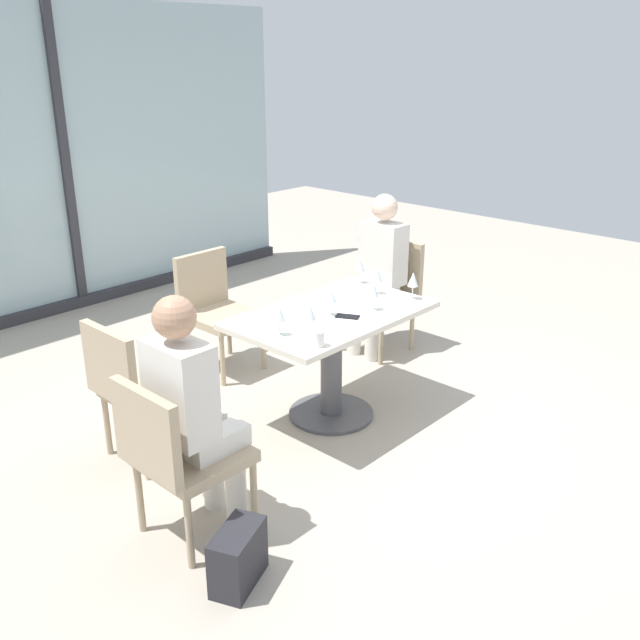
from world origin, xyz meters
The scene contains 19 objects.
ground_plane centered at (0.00, 0.00, 0.00)m, with size 12.00×12.00×0.00m, color #A89E8E.
window_wall_backdrop centered at (0.00, 3.20, 1.21)m, with size 4.89×0.10×2.70m.
dining_table_main centered at (0.00, 0.00, 0.53)m, with size 1.27×0.78×0.73m.
chair_side_end centered at (-1.44, -0.30, 0.50)m, with size 0.50×0.46×0.87m.
chair_far_right centered at (1.16, 0.46, 0.50)m, with size 0.50×0.46×0.87m.
chair_near_window centered at (0.00, 1.16, 0.50)m, with size 0.46×0.51×0.87m.
chair_far_left centered at (-1.16, 0.46, 0.50)m, with size 0.50×0.46×0.87m.
person_side_end centered at (-1.33, -0.30, 0.70)m, with size 0.39×0.34×1.26m.
person_far_right centered at (1.05, 0.46, 0.70)m, with size 0.39×0.34×1.26m.
wine_glass_0 centered at (0.21, -0.16, 0.86)m, with size 0.07×0.07×0.18m.
wine_glass_1 centered at (0.55, -0.23, 0.86)m, with size 0.07×0.07×0.18m.
wine_glass_2 centered at (-0.36, -0.15, 0.86)m, with size 0.07×0.07×0.18m.
wine_glass_3 centered at (0.57, 0.25, 0.86)m, with size 0.07×0.07×0.18m.
wine_glass_4 centered at (0.47, 0.02, 0.86)m, with size 0.07×0.07×0.18m.
wine_glass_5 centered at (-0.05, -0.04, 0.86)m, with size 0.07×0.07×0.18m.
wine_glass_6 centered at (-0.49, -0.04, 0.86)m, with size 0.07×0.07×0.18m.
coffee_cup centered at (-0.46, -0.31, 0.78)m, with size 0.08×0.08×0.09m, color white.
cell_phone_on_table centered at (0.00, -0.13, 0.73)m, with size 0.07×0.14×0.01m, color black.
handbag_0 centered at (-1.46, -0.74, 0.14)m, with size 0.30×0.16×0.28m, color #232328.
Camera 1 is at (-3.08, -2.75, 2.26)m, focal length 39.34 mm.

